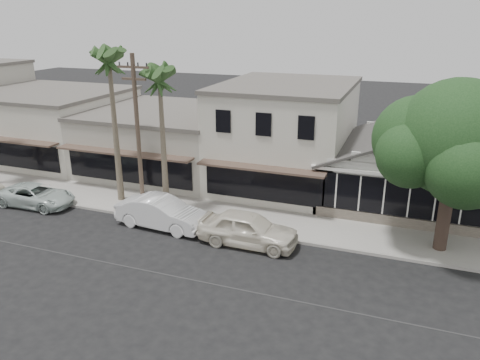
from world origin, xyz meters
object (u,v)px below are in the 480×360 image
at_px(shade_tree, 454,140).
at_px(car_1, 162,213).
at_px(car_0, 248,229).
at_px(utility_pole, 138,134).
at_px(car_2, 36,195).

bearing_deg(shade_tree, car_1, -170.12).
xyz_separation_m(car_0, car_1, (-5.01, 0.34, -0.02)).
bearing_deg(utility_pole, car_2, -173.33).
bearing_deg(car_2, utility_pole, -84.77).
bearing_deg(car_1, utility_pole, 66.66).
height_order(utility_pole, car_0, utility_pole).
xyz_separation_m(utility_pole, car_1, (1.66, -0.87, -3.96)).
distance_m(car_0, shade_tree, 10.37).
distance_m(utility_pole, car_0, 7.85).
xyz_separation_m(utility_pole, shade_tree, (15.54, 1.55, 0.68)).
distance_m(car_1, shade_tree, 14.83).
bearing_deg(car_0, car_1, 86.63).
xyz_separation_m(car_1, car_2, (-8.51, 0.07, -0.18)).
xyz_separation_m(car_0, shade_tree, (8.87, 2.76, 4.62)).
relative_size(utility_pole, shade_tree, 1.08).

